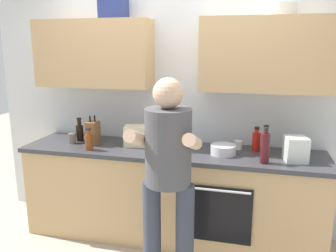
# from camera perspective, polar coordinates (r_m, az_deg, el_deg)

# --- Properties ---
(ground_plane) EXTENTS (12.00, 12.00, 0.00)m
(ground_plane) POSITION_cam_1_polar(r_m,az_deg,el_deg) (3.66, 0.39, -17.47)
(ground_plane) COLOR #B2A893
(back_wall_unit) EXTENTS (4.00, 0.38, 2.50)m
(back_wall_unit) POSITION_cam_1_polar(r_m,az_deg,el_deg) (3.44, 1.52, 6.98)
(back_wall_unit) COLOR silver
(back_wall_unit) RESTS_ON ground
(counter) EXTENTS (2.84, 0.67, 0.90)m
(counter) POSITION_cam_1_polar(r_m,az_deg,el_deg) (3.45, 0.42, -11.01)
(counter) COLOR tan
(counter) RESTS_ON ground
(person_standing) EXTENTS (0.49, 0.45, 1.64)m
(person_standing) POSITION_cam_1_polar(r_m,az_deg,el_deg) (2.59, -0.00, -7.05)
(person_standing) COLOR #383D4C
(person_standing) RESTS_ON ground
(bottle_wine) EXTENTS (0.07, 0.07, 0.30)m
(bottle_wine) POSITION_cam_1_polar(r_m,az_deg,el_deg) (3.00, 15.51, -3.45)
(bottle_wine) COLOR #471419
(bottle_wine) RESTS_ON counter
(bottle_soy) EXTENTS (0.07, 0.07, 0.24)m
(bottle_soy) POSITION_cam_1_polar(r_m,az_deg,el_deg) (3.69, -14.18, -0.88)
(bottle_soy) COLOR black
(bottle_soy) RESTS_ON counter
(bottle_water) EXTENTS (0.05, 0.05, 0.23)m
(bottle_water) POSITION_cam_1_polar(r_m,az_deg,el_deg) (3.27, 3.38, -2.30)
(bottle_water) COLOR silver
(bottle_water) RESTS_ON counter
(bottle_hotsauce) EXTENTS (0.08, 0.08, 0.22)m
(bottle_hotsauce) POSITION_cam_1_polar(r_m,az_deg,el_deg) (3.34, 14.17, -2.34)
(bottle_hotsauce) COLOR red
(bottle_hotsauce) RESTS_ON counter
(bottle_soda) EXTENTS (0.07, 0.07, 0.27)m
(bottle_soda) POSITION_cam_1_polar(r_m,az_deg,el_deg) (3.22, 15.58, -2.70)
(bottle_soda) COLOR #198C33
(bottle_soda) RESTS_ON counter
(bottle_vinegar) EXTENTS (0.07, 0.07, 0.21)m
(bottle_vinegar) POSITION_cam_1_polar(r_m,az_deg,el_deg) (3.35, -12.76, -2.37)
(bottle_vinegar) COLOR brown
(bottle_vinegar) RESTS_ON counter
(cup_stoneware) EXTENTS (0.08, 0.08, 0.10)m
(cup_stoneware) POSITION_cam_1_polar(r_m,az_deg,el_deg) (3.63, -15.36, -1.93)
(cup_stoneware) COLOR slate
(cup_stoneware) RESTS_ON counter
(cup_coffee) EXTENTS (0.08, 0.08, 0.08)m
(cup_coffee) POSITION_cam_1_polar(r_m,az_deg,el_deg) (3.37, 11.32, -3.04)
(cup_coffee) COLOR white
(cup_coffee) RESTS_ON counter
(cup_tea) EXTENTS (0.08, 0.08, 0.10)m
(cup_tea) POSITION_cam_1_polar(r_m,az_deg,el_deg) (3.71, -12.24, -1.43)
(cup_tea) COLOR #33598C
(cup_tea) RESTS_ON counter
(mixing_bowl) EXTENTS (0.23, 0.23, 0.09)m
(mixing_bowl) POSITION_cam_1_polar(r_m,az_deg,el_deg) (3.18, 8.97, -3.82)
(mixing_bowl) COLOR silver
(mixing_bowl) RESTS_ON counter
(knife_block) EXTENTS (0.10, 0.14, 0.29)m
(knife_block) POSITION_cam_1_polar(r_m,az_deg,el_deg) (3.52, -12.10, -1.11)
(knife_block) COLOR brown
(knife_block) RESTS_ON counter
(grocery_bag_produce) EXTENTS (0.21, 0.22, 0.21)m
(grocery_bag_produce) POSITION_cam_1_polar(r_m,az_deg,el_deg) (3.14, 20.08, -3.56)
(grocery_bag_produce) COLOR silver
(grocery_bag_produce) RESTS_ON counter
(grocery_bag_rice) EXTENTS (0.23, 0.21, 0.20)m
(grocery_bag_rice) POSITION_cam_1_polar(r_m,az_deg,el_deg) (3.42, -5.34, -1.58)
(grocery_bag_rice) COLOR beige
(grocery_bag_rice) RESTS_ON counter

